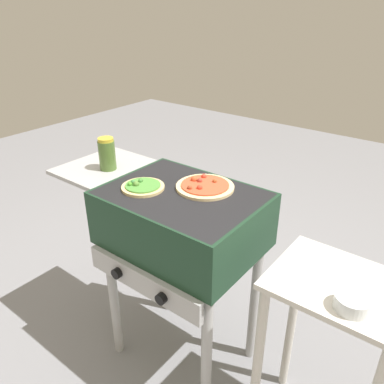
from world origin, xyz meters
The scene contains 7 objects.
ground_plane centered at (0.00, 0.00, 0.00)m, with size 8.00×8.00×0.00m, color gray.
grill centered at (-0.01, 0.00, 0.76)m, with size 0.96×0.53×0.90m.
pizza_veggie centered at (-0.16, -0.07, 0.91)m, with size 0.18×0.18×0.04m.
pizza_pepperoni centered at (0.04, 0.09, 0.91)m, with size 0.24×0.24×0.04m.
sauce_jar centered at (-0.43, -0.02, 0.97)m, with size 0.08×0.08×0.15m.
prep_table centered at (0.66, 0.00, 0.55)m, with size 0.44×0.36×0.78m.
topping_bowl_near centered at (0.72, -0.10, 0.80)m, with size 0.11×0.11×0.04m.
Camera 1 is at (0.88, -1.07, 1.59)m, focal length 35.93 mm.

